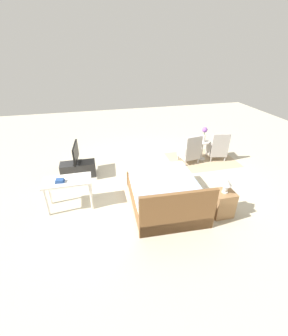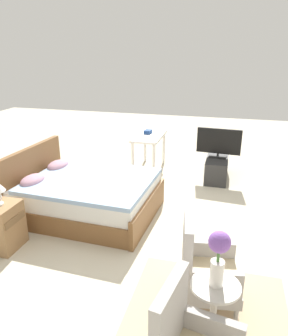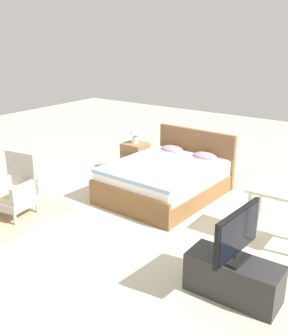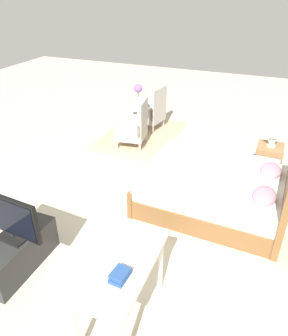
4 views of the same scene
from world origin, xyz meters
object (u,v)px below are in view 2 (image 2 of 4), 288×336
at_px(tv_stand, 217,168).
at_px(armchair_by_window_right, 204,270).
at_px(tv_flatscreen, 219,143).
at_px(bed, 85,195).
at_px(nightstand, 2,226).
at_px(vanity_desk, 149,140).
at_px(side_table, 213,308).
at_px(flower_vase, 219,253).
at_px(book_stack, 148,132).

bearing_deg(tv_stand, armchair_by_window_right, -179.03).
bearing_deg(tv_flatscreen, bed, 137.08).
bearing_deg(bed, armchair_by_window_right, -127.15).
height_order(nightstand, vanity_desk, vanity_desk).
bearing_deg(side_table, tv_stand, 2.55).
relative_size(bed, vanity_desk, 1.96).
relative_size(armchair_by_window_right, vanity_desk, 0.88).
bearing_deg(vanity_desk, tv_flatscreen, -96.30).
bearing_deg(bed, flower_vase, -133.61).
height_order(flower_vase, book_stack, flower_vase).
bearing_deg(tv_stand, vanity_desk, 83.60).
xyz_separation_m(flower_vase, vanity_desk, (4.05, 1.56, -0.30)).
xyz_separation_m(side_table, tv_stand, (3.90, 0.17, -0.18)).
height_order(flower_vase, tv_flatscreen, flower_vase).
xyz_separation_m(side_table, tv_flatscreen, (3.90, 0.17, 0.32)).
bearing_deg(side_table, book_stack, 21.10).
xyz_separation_m(side_table, nightstand, (0.81, 2.62, -0.09)).
distance_m(side_table, tv_flatscreen, 3.92).
relative_size(side_table, vanity_desk, 0.60).
bearing_deg(side_table, armchair_by_window_right, 13.56).
distance_m(bed, flower_vase, 2.85).
relative_size(flower_vase, vanity_desk, 0.46).
xyz_separation_m(bed, tv_flatscreen, (1.98, -1.84, 0.41)).
xyz_separation_m(bed, side_table, (-1.92, -2.01, 0.09)).
bearing_deg(flower_vase, bed, 46.39).
height_order(armchair_by_window_right, tv_flatscreen, tv_flatscreen).
xyz_separation_m(nightstand, tv_stand, (3.09, -2.45, -0.09)).
xyz_separation_m(armchair_by_window_right, tv_stand, (3.42, 0.06, -0.17)).
height_order(side_table, flower_vase, flower_vase).
bearing_deg(flower_vase, side_table, 180.00).
distance_m(side_table, book_stack, 4.50).
bearing_deg(book_stack, nightstand, 163.38).
bearing_deg(tv_stand, book_stack, 78.56).
distance_m(side_table, tv_stand, 3.90).
height_order(tv_stand, tv_flatscreen, tv_flatscreen).
height_order(tv_flatscreen, book_stack, tv_flatscreen).
distance_m(tv_flatscreen, book_stack, 1.47).
distance_m(armchair_by_window_right, book_stack, 4.02).
xyz_separation_m(flower_vase, book_stack, (4.19, 1.62, -0.16)).
bearing_deg(tv_stand, flower_vase, -177.45).
relative_size(flower_vase, tv_flatscreen, 0.58).
xyz_separation_m(side_table, vanity_desk, (4.05, 1.56, 0.23)).
height_order(side_table, tv_stand, side_table).
bearing_deg(nightstand, bed, -28.84).
bearing_deg(nightstand, vanity_desk, -18.26).
xyz_separation_m(armchair_by_window_right, flower_vase, (-0.48, -0.12, 0.53)).
distance_m(bed, book_stack, 2.35).
distance_m(flower_vase, tv_flatscreen, 3.91).
bearing_deg(nightstand, book_stack, -16.62).
relative_size(armchair_by_window_right, book_stack, 4.49).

